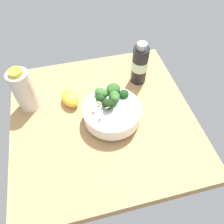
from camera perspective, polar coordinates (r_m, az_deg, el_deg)
The scene contains 5 objects.
ground_plane at distance 77.50cm, azimuth -2.38°, elevation -2.03°, with size 60.67×60.67×4.30cm, color tan.
bowl_of_broccoli at distance 71.92cm, azimuth -0.04°, elevation 0.48°, with size 18.52×19.47×10.32cm.
lemon_wedge at distance 79.08cm, azimuth -10.69°, elevation 3.50°, with size 8.14×5.21×4.70cm, color yellow.
bottle_tall at distance 78.23cm, azimuth -21.59°, elevation 5.15°, with size 6.80×6.80×16.21cm.
bottle_short at distance 82.69cm, azimuth 7.07°, elevation 11.90°, with size 5.81×5.81×16.57cm.
Camera 1 is at (-7.76, -44.63, 60.73)cm, focal length 35.88 mm.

